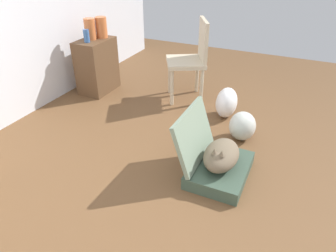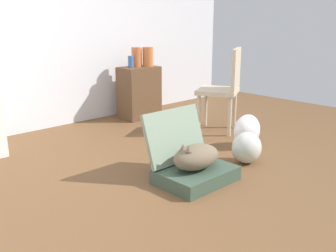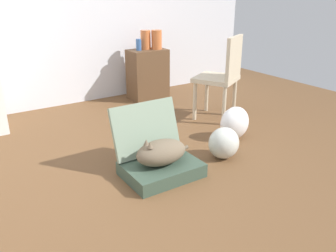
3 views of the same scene
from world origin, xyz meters
name	(u,v)px [view 3 (image 3 of 3)]	position (x,y,z in m)	size (l,w,h in m)	color
ground_plane	(125,177)	(0.00, 0.00, 0.00)	(7.68, 7.68, 0.00)	brown
wall_back	(34,2)	(0.00, 2.26, 1.30)	(6.40, 0.15, 2.60)	silver
suitcase_base	(161,169)	(0.27, -0.14, 0.06)	(0.61, 0.46, 0.12)	#384C3D
suitcase_lid	(146,129)	(0.27, 0.11, 0.34)	(0.61, 0.46, 0.04)	gray
cat	(161,152)	(0.26, -0.14, 0.22)	(0.52, 0.28, 0.23)	brown
plastic_bag_white	(224,143)	(0.93, -0.17, 0.15)	(0.29, 0.26, 0.29)	silver
plastic_bag_clear	(235,123)	(1.32, 0.11, 0.17)	(0.33, 0.23, 0.34)	white
side_table	(148,74)	(1.30, 1.85, 0.34)	(0.51, 0.34, 0.68)	brown
vase_tall	(139,45)	(1.18, 1.85, 0.76)	(0.07, 0.07, 0.15)	#38609E
vase_short	(157,40)	(1.43, 1.81, 0.81)	(0.14, 0.14, 0.25)	#CC6B38
vase_round	(146,40)	(1.30, 1.89, 0.81)	(0.14, 0.14, 0.25)	#CC6B38
chair	(222,75)	(1.60, 0.65, 0.53)	(0.61, 0.61, 0.97)	beige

